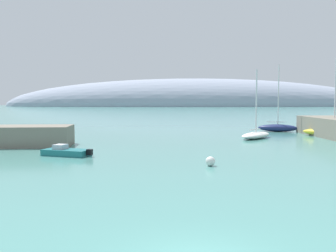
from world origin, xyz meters
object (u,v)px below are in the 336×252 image
at_px(sailboat_navy_near_shore, 278,127).
at_px(sailboat_white_outer_mooring, 256,135).
at_px(sailboat_yellow_end_of_line, 334,132).
at_px(motorboat_teal_foreground, 66,152).
at_px(mooring_buoy_white, 210,161).

height_order(sailboat_navy_near_shore, sailboat_white_outer_mooring, sailboat_navy_near_shore).
height_order(sailboat_white_outer_mooring, sailboat_yellow_end_of_line, sailboat_yellow_end_of_line).
height_order(sailboat_navy_near_shore, sailboat_yellow_end_of_line, sailboat_yellow_end_of_line).
bearing_deg(sailboat_navy_near_shore, motorboat_teal_foreground, -118.60).
xyz_separation_m(sailboat_yellow_end_of_line, mooring_buoy_white, (-18.18, -20.34, -0.24)).
bearing_deg(mooring_buoy_white, motorboat_teal_foreground, 155.50).
relative_size(sailboat_yellow_end_of_line, mooring_buoy_white, 14.59).
distance_m(sailboat_navy_near_shore, mooring_buoy_white, 31.53).
bearing_deg(sailboat_white_outer_mooring, sailboat_navy_near_shore, 9.30).
distance_m(sailboat_navy_near_shore, motorboat_teal_foreground, 34.15).
distance_m(sailboat_navy_near_shore, sailboat_white_outer_mooring, 11.16).
bearing_deg(sailboat_yellow_end_of_line, sailboat_white_outer_mooring, -127.03).
bearing_deg(sailboat_yellow_end_of_line, mooring_buoy_white, -87.35).
relative_size(sailboat_white_outer_mooring, motorboat_teal_foreground, 1.85).
bearing_deg(sailboat_yellow_end_of_line, sailboat_navy_near_shore, 163.90).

